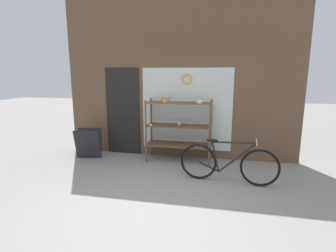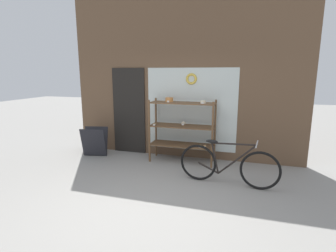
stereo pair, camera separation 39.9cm
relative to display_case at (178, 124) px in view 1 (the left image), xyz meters
name	(u,v)px [view 1 (the left image)]	position (x,y,z in m)	size (l,w,h in m)	color
ground_plane	(151,203)	(-0.07, -2.06, -0.86)	(30.00, 30.00, 0.00)	gray
storefront_facade	(177,76)	(-0.10, 0.38, 1.07)	(5.46, 0.13, 3.96)	brown
display_case	(178,124)	(0.00, 0.00, 0.00)	(1.44, 0.50, 1.45)	brown
bicycle	(228,163)	(1.09, -1.00, -0.49)	(1.78, 0.46, 0.82)	black
sandwich_board	(89,143)	(-2.11, -0.22, -0.50)	(0.63, 0.48, 0.69)	#232328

